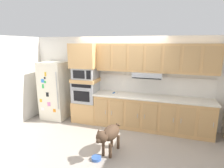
{
  "coord_description": "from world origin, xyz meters",
  "views": [
    {
      "loc": [
        1.3,
        -3.96,
        2.3
      ],
      "look_at": [
        -0.04,
        0.32,
        1.29
      ],
      "focal_mm": 28.93,
      "sensor_mm": 36.0,
      "label": 1
    }
  ],
  "objects_px": {
    "refrigerator": "(55,90)",
    "screwdriver": "(114,93)",
    "built_in_oven": "(86,92)",
    "microwave": "(85,73)",
    "dog": "(109,134)",
    "dog_food_bowl": "(96,158)"
  },
  "relations": [
    {
      "from": "refrigerator",
      "to": "dog",
      "type": "height_order",
      "value": "refrigerator"
    },
    {
      "from": "built_in_oven",
      "to": "screwdriver",
      "type": "distance_m",
      "value": 0.88
    },
    {
      "from": "screwdriver",
      "to": "dog_food_bowl",
      "type": "height_order",
      "value": "screwdriver"
    },
    {
      "from": "microwave",
      "to": "screwdriver",
      "type": "xyz_separation_m",
      "value": [
        0.88,
        0.01,
        -0.53
      ]
    },
    {
      "from": "refrigerator",
      "to": "built_in_oven",
      "type": "height_order",
      "value": "refrigerator"
    },
    {
      "from": "microwave",
      "to": "dog_food_bowl",
      "type": "xyz_separation_m",
      "value": [
        1.02,
        -1.72,
        -1.43
      ]
    },
    {
      "from": "built_in_oven",
      "to": "refrigerator",
      "type": "bearing_deg",
      "value": -176.2
    },
    {
      "from": "built_in_oven",
      "to": "microwave",
      "type": "bearing_deg",
      "value": -0.77
    },
    {
      "from": "dog_food_bowl",
      "to": "built_in_oven",
      "type": "bearing_deg",
      "value": 120.69
    },
    {
      "from": "built_in_oven",
      "to": "dog_food_bowl",
      "type": "xyz_separation_m",
      "value": [
        1.02,
        -1.72,
        -0.87
      ]
    },
    {
      "from": "refrigerator",
      "to": "screwdriver",
      "type": "bearing_deg",
      "value": 2.45
    },
    {
      "from": "refrigerator",
      "to": "screwdriver",
      "type": "relative_size",
      "value": 11.54
    },
    {
      "from": "screwdriver",
      "to": "dog_food_bowl",
      "type": "bearing_deg",
      "value": -85.19
    },
    {
      "from": "refrigerator",
      "to": "dog",
      "type": "relative_size",
      "value": 1.79
    },
    {
      "from": "refrigerator",
      "to": "microwave",
      "type": "distance_m",
      "value": 1.18
    },
    {
      "from": "microwave",
      "to": "screwdriver",
      "type": "relative_size",
      "value": 4.22
    },
    {
      "from": "microwave",
      "to": "dog",
      "type": "distance_m",
      "value": 2.14
    },
    {
      "from": "microwave",
      "to": "dog_food_bowl",
      "type": "bearing_deg",
      "value": -59.32
    },
    {
      "from": "microwave",
      "to": "dog_food_bowl",
      "type": "height_order",
      "value": "microwave"
    },
    {
      "from": "screwdriver",
      "to": "refrigerator",
      "type": "bearing_deg",
      "value": -177.55
    },
    {
      "from": "dog",
      "to": "dog_food_bowl",
      "type": "xyz_separation_m",
      "value": [
        -0.18,
        -0.27,
        -0.42
      ]
    },
    {
      "from": "dog_food_bowl",
      "to": "screwdriver",
      "type": "bearing_deg",
      "value": 94.81
    }
  ]
}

